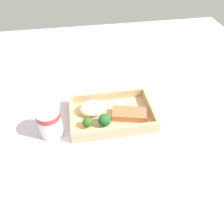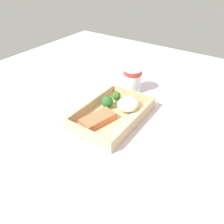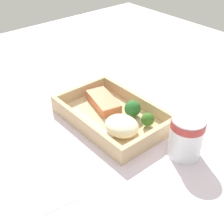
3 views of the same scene
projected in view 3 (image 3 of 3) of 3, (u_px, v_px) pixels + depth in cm
name	position (u px, v px, depth cm)	size (l,w,h in cm)	color
ground_plane	(112.00, 123.00, 83.15)	(160.00, 160.00, 2.00)	silver
takeout_tray	(112.00, 119.00, 82.24)	(28.90, 19.06, 1.20)	tan
tray_rim	(112.00, 112.00, 80.97)	(28.90, 19.06, 3.28)	tan
salmon_fillet	(103.00, 101.00, 85.79)	(11.68, 5.61, 2.42)	#DA7047
mashed_potatoes	(122.00, 126.00, 75.21)	(8.82, 7.69, 4.15)	#EDE7C3
broccoli_floret_1	(148.00, 120.00, 77.29)	(3.32, 3.32, 3.82)	#84A467
broccoli_floret_2	(132.00, 109.00, 80.78)	(4.26, 4.26, 4.56)	#7EA450
fork	(93.00, 125.00, 78.55)	(15.83, 2.28, 0.44)	white
paper_cup	(186.00, 135.00, 68.57)	(7.59, 7.59, 10.01)	white
receipt_slip	(64.00, 189.00, 62.99)	(7.65, 12.50, 0.24)	white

